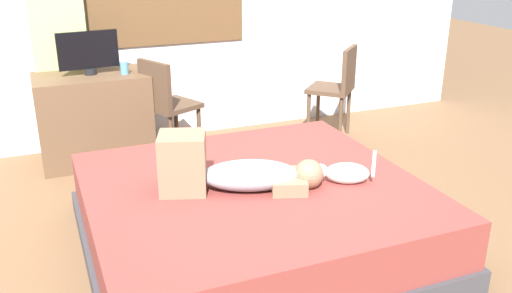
{
  "coord_description": "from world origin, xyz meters",
  "views": [
    {
      "loc": [
        -1.14,
        -2.63,
        1.8
      ],
      "look_at": [
        0.07,
        0.33,
        0.58
      ],
      "focal_mm": 38.91,
      "sensor_mm": 36.0,
      "label": 1
    }
  ],
  "objects": [
    {
      "name": "person_lying",
      "position": [
        -0.16,
        0.1,
        0.54
      ],
      "size": [
        0.93,
        0.52,
        0.34
      ],
      "color": "#8C939E",
      "rests_on": "bed"
    },
    {
      "name": "bed",
      "position": [
        -0.03,
        0.13,
        0.21
      ],
      "size": [
        1.96,
        1.85,
        0.43
      ],
      "color": "#38383D",
      "rests_on": "ground"
    },
    {
      "name": "desk",
      "position": [
        -0.72,
        1.96,
        0.37
      ],
      "size": [
        0.9,
        0.56,
        0.74
      ],
      "color": "brown",
      "rests_on": "ground"
    },
    {
      "name": "chair_spare",
      "position": [
        1.44,
        1.69,
        0.51
      ],
      "size": [
        0.54,
        0.54,
        0.86
      ],
      "color": "#4C3828",
      "rests_on": "ground"
    },
    {
      "name": "curtain_left",
      "position": [
        -0.9,
        2.24,
        1.31
      ],
      "size": [
        0.44,
        0.06,
        2.62
      ],
      "primitive_type": "cube",
      "color": "#ADCC75",
      "rests_on": "ground"
    },
    {
      "name": "cat",
      "position": [
        0.47,
        -0.07,
        0.49
      ],
      "size": [
        0.33,
        0.22,
        0.21
      ],
      "color": "silver",
      "rests_on": "bed"
    },
    {
      "name": "cup",
      "position": [
        -0.45,
        1.87,
        0.79
      ],
      "size": [
        0.07,
        0.07,
        0.1
      ],
      "primitive_type": "cylinder",
      "color": "teal",
      "rests_on": "desk"
    },
    {
      "name": "chair_by_desk",
      "position": [
        -0.16,
        1.74,
        0.51
      ],
      "size": [
        0.51,
        0.51,
        0.86
      ],
      "color": "#4C3828",
      "rests_on": "ground"
    },
    {
      "name": "ground_plane",
      "position": [
        0.0,
        0.0,
        0.0
      ],
      "size": [
        16.0,
        16.0,
        0.0
      ],
      "primitive_type": "plane",
      "color": "brown"
    },
    {
      "name": "tv_monitor",
      "position": [
        -0.71,
        1.96,
        0.92
      ],
      "size": [
        0.48,
        0.1,
        0.35
      ],
      "color": "black",
      "rests_on": "desk"
    }
  ]
}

